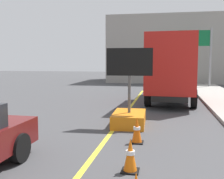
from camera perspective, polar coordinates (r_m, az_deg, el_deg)
arrow_board_trailer at (r=9.70m, az=3.58°, el=-4.62°), size 1.60×1.84×2.70m
box_truck at (r=15.52m, az=12.44°, el=4.46°), size 2.80×7.43×3.54m
highway_guide_sign at (r=24.36m, az=18.01°, el=8.40°), size 2.78×0.34×5.00m
far_building_block at (r=31.82m, az=17.57°, el=7.81°), size 19.16×8.05×6.88m
traffic_cone_far_lane at (r=5.77m, az=3.81°, el=-13.42°), size 0.36×0.36×0.71m
traffic_cone_curbside at (r=7.68m, az=5.18°, el=-8.40°), size 0.36×0.36×0.73m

